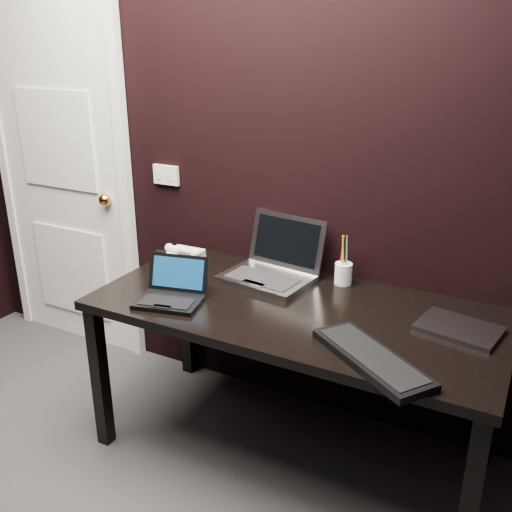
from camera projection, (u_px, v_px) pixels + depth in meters
The scene contains 11 objects.
wall_back at pixel (274, 150), 2.64m from camera, with size 4.00×4.00×0.00m, color black.
door at pixel (63, 175), 3.30m from camera, with size 0.99×0.10×2.14m.
wall_switch at pixel (166, 175), 2.97m from camera, with size 0.15×0.02×0.10m.
desk at pixel (295, 322), 2.41m from camera, with size 1.70×0.80×0.74m.
netbook at pixel (172, 293), 2.41m from camera, with size 0.32×0.29×0.17m.
silver_laptop at pixel (272, 268), 2.63m from camera, with size 0.43×0.40×0.27m.
ext_keyboard at pixel (371, 358), 1.96m from camera, with size 0.50×0.42×0.03m.
closed_laptop at pixel (459, 329), 2.17m from camera, with size 0.33×0.26×0.02m.
desk_phone at pixel (184, 256), 2.82m from camera, with size 0.20×0.16×0.10m.
mobile_phone at pixel (160, 264), 2.71m from camera, with size 0.06×0.05×0.10m.
pen_cup at pixel (343, 273), 2.58m from camera, with size 0.09×0.09×0.23m.
Camera 1 is at (1.16, -0.58, 1.78)m, focal length 40.00 mm.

